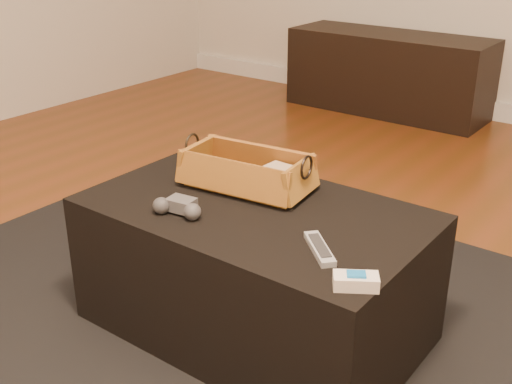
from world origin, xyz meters
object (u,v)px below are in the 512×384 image
Objects in this scene: wicker_basket at (247,173)px; game_controller at (179,207)px; silver_remote at (320,248)px; ottoman at (255,269)px; media_cabinet at (388,73)px; cream_gadget at (356,281)px; tv_remote at (239,180)px.

game_controller is at bearing -96.88° from wicker_basket.
game_controller is at bearing -172.49° from silver_remote.
silver_remote is (0.29, -0.12, 0.22)m from ottoman.
media_cabinet reaches higher than ottoman.
media_cabinet is 1.30× the size of ottoman.
wicker_basket is (-0.11, 0.10, 0.26)m from ottoman.
ottoman is 2.31× the size of wicker_basket.
media_cabinet is at bearing 107.35° from ottoman.
cream_gadget is at bearing -29.35° from wicker_basket.
cream_gadget is (0.59, -0.04, -0.01)m from game_controller.
cream_gadget is (0.58, -0.30, -0.01)m from tv_remote.
tv_remote is 1.87× the size of cream_gadget.
cream_gadget reaches higher than ottoman.
silver_remote is at bearing -67.65° from media_cabinet.
tv_remote is at bearing -136.17° from wicker_basket.
game_controller reaches higher than ottoman.
game_controller is (-0.14, -0.17, 0.23)m from ottoman.
silver_remote is 0.18m from cream_gadget.
tv_remote is at bearing 154.61° from silver_remote.
silver_remote is at bearing 148.36° from cream_gadget.
game_controller is (-0.01, -0.26, -0.00)m from tv_remote.
media_cabinet is 8.24× the size of game_controller.
silver_remote is at bearing -28.42° from wicker_basket.
game_controller is 0.59m from cream_gadget.
ottoman is at bearing -72.65° from media_cabinet.
media_cabinet is 2.75m from game_controller.
ottoman is 0.32m from game_controller.
tv_remote is (-0.13, 0.08, 0.24)m from ottoman.
tv_remote is 0.65m from cream_gadget.
tv_remote is at bearing -74.84° from media_cabinet.
game_controller is at bearing -106.20° from tv_remote.
wicker_basket is 0.28m from game_controller.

